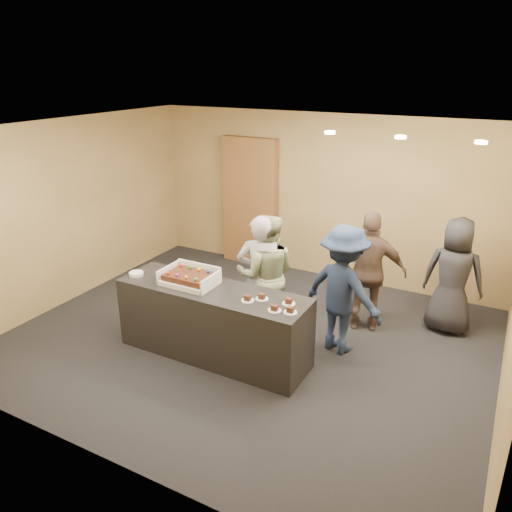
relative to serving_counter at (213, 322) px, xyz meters
The scene contains 17 objects.
room 1.06m from the serving_counter, 69.08° to the left, with size 6.04×6.00×2.70m.
serving_counter is the anchor object (origin of this frame).
storage_cabinet 3.21m from the serving_counter, 110.50° to the left, with size 1.02×0.15×2.25m, color brown.
cake_box 0.59m from the serving_counter, behind, with size 0.65×0.45×0.19m.
sheet_cake 0.64m from the serving_counter, behind, with size 0.56×0.38×0.11m.
plate_stack 1.17m from the serving_counter, behind, with size 0.18×0.18×0.04m, color white.
slice_a 0.71m from the serving_counter, ahead, with size 0.15×0.15×0.07m.
slice_b 0.80m from the serving_counter, ahead, with size 0.15×0.15×0.07m.
slice_c 1.03m from the serving_counter, ahead, with size 0.15×0.15×0.07m.
slice_d 1.08m from the serving_counter, ahead, with size 0.15×0.15×0.07m.
slice_e 1.18m from the serving_counter, ahead, with size 0.15×0.15×0.07m.
person_server_grey 0.87m from the serving_counter, 71.16° to the left, with size 0.60×0.40×1.65m, color #9D9EA2.
person_sage_man 0.97m from the serving_counter, 70.70° to the left, with size 0.80×0.62×1.64m, color #919C71.
person_navy_man 1.63m from the serving_counter, 33.12° to the left, with size 1.06×0.61×1.64m, color #1B2641.
person_brown_extra 2.17m from the serving_counter, 46.84° to the left, with size 0.97×0.40×1.65m, color brown.
person_dark_suit 3.21m from the serving_counter, 39.53° to the left, with size 0.78×0.51×1.59m, color #232226.
ceiling_spotlights 3.04m from the serving_counter, 29.71° to the left, with size 1.72×0.12×0.03m.
Camera 1 is at (2.79, -5.04, 3.41)m, focal length 35.00 mm.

